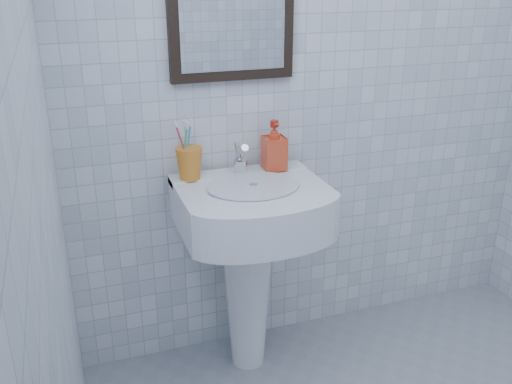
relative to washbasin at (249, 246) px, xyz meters
name	(u,v)px	position (x,y,z in m)	size (l,w,h in m)	color
wall_back	(320,71)	(0.39, 0.21, 0.66)	(2.20, 0.02, 2.50)	white
wall_left	(47,217)	(-0.71, -0.99, 0.66)	(0.02, 2.40, 2.50)	white
washbasin	(249,246)	(0.00, 0.00, 0.00)	(0.57, 0.42, 0.88)	white
faucet	(240,160)	(0.00, 0.10, 0.34)	(0.06, 0.12, 0.14)	silver
toothbrush_cup	(189,163)	(-0.21, 0.11, 0.35)	(0.11, 0.11, 0.13)	orange
soap_dispenser	(274,145)	(0.15, 0.11, 0.38)	(0.09, 0.09, 0.20)	red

